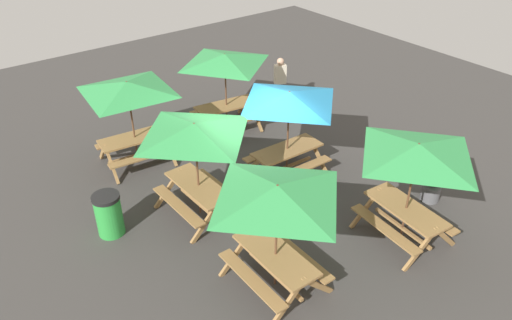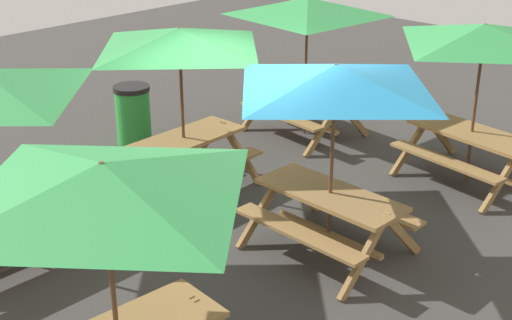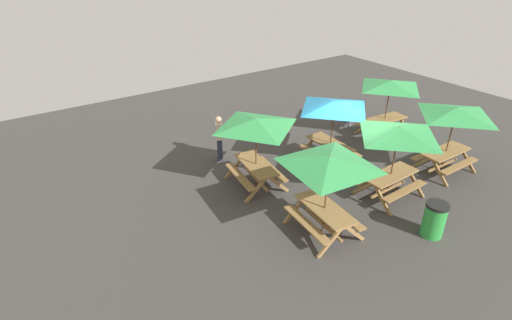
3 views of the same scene
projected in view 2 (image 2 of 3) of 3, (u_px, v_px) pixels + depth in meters
ground_plane at (258, 218)px, 9.31m from camera, size 24.00×24.00×0.00m
picnic_table_1 at (483, 47)px, 9.63m from camera, size 2.26×2.26×2.34m
picnic_table_2 at (105, 201)px, 5.30m from camera, size 2.18×2.18×2.34m
picnic_table_3 at (180, 51)px, 9.41m from camera, size 2.04×2.04×2.34m
picnic_table_4 at (335, 92)px, 7.78m from camera, size 2.06×2.06×2.34m
picnic_table_5 at (307, 17)px, 11.41m from camera, size 2.81×2.81×2.34m
trash_bin_green at (133, 115)px, 11.58m from camera, size 0.59×0.59×0.98m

